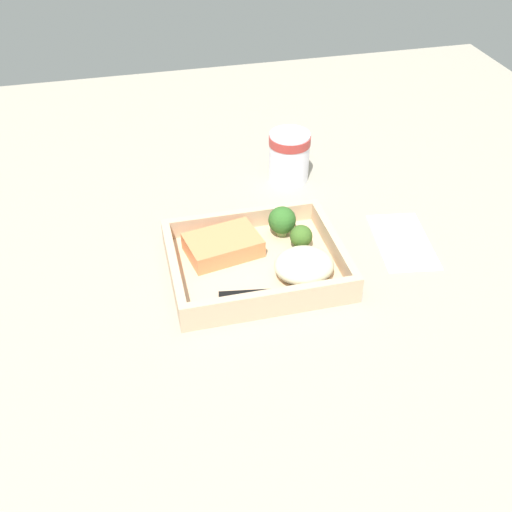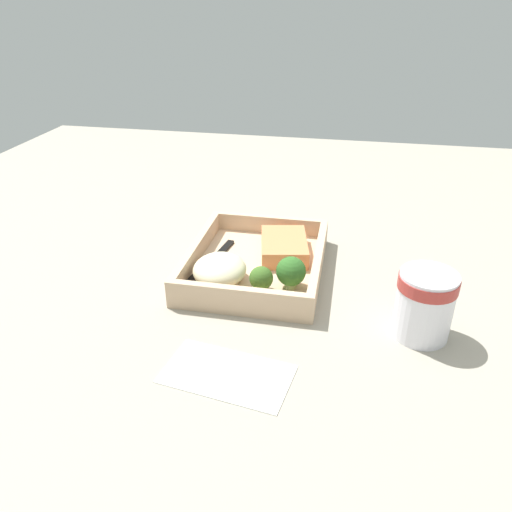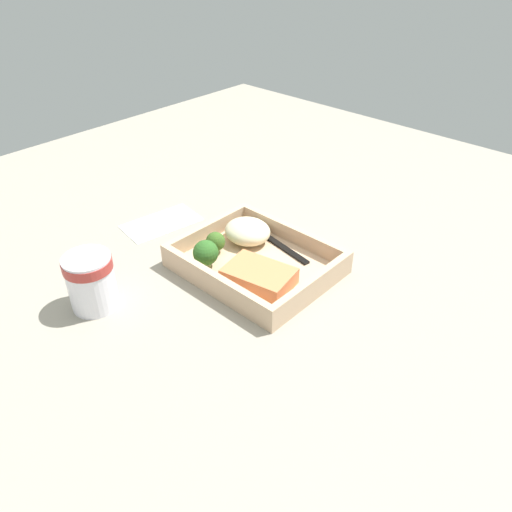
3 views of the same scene
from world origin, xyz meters
TOP-DOWN VIEW (x-y plane):
  - ground_plane at (0.00, 0.00)cm, footprint 160.00×160.00cm
  - takeout_tray at (0.00, 0.00)cm, footprint 25.23×20.49cm
  - tray_rim at (0.00, 0.00)cm, footprint 25.23×20.49cm
  - salmon_fillet at (-4.16, 3.80)cm, footprint 11.88×9.13cm
  - mashed_potatoes at (6.00, -4.25)cm, footprint 8.59×7.81cm
  - broccoli_floret_1 at (5.66, 6.22)cm, footprint 4.31×4.31cm
  - broccoli_floret_2 at (7.53, 2.24)cm, footprint 3.43×3.43cm
  - fork at (2.21, -7.06)cm, footprint 15.86×4.12cm
  - paper_cup at (11.85, 23.90)cm, footprint 7.35×7.35cm
  - receipt_slip at (24.15, 1.37)cm, footprint 10.46×15.89cm

SIDE VIEW (x-z plane):
  - ground_plane at x=0.00cm, z-range -2.00..0.00cm
  - receipt_slip at x=24.15cm, z-range 0.00..0.24cm
  - takeout_tray at x=0.00cm, z-range 0.00..1.20cm
  - fork at x=2.21cm, z-range 1.20..1.64cm
  - salmon_fillet at x=-4.16cm, z-range 1.20..3.99cm
  - tray_rim at x=0.00cm, z-range 1.20..4.22cm
  - mashed_potatoes at x=6.00cm, z-range 1.20..5.13cm
  - broccoli_floret_2 at x=7.53cm, z-range 1.35..5.24cm
  - broccoli_floret_1 at x=5.66cm, z-range 1.37..6.19cm
  - paper_cup at x=11.85cm, z-range 0.53..9.53cm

